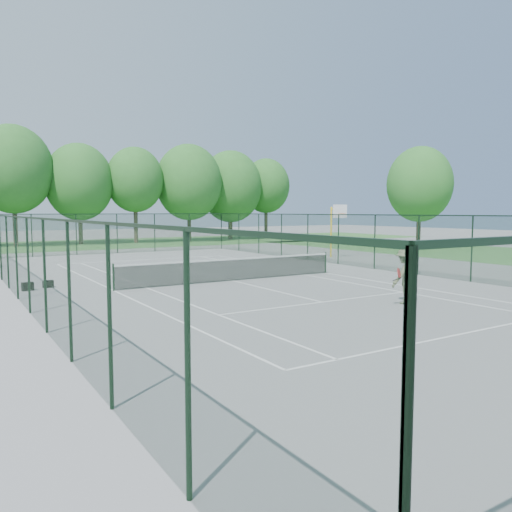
{
  "coord_description": "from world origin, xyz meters",
  "views": [
    {
      "loc": [
        -11.16,
        -19.85,
        3.18
      ],
      "look_at": [
        0.0,
        -2.0,
        1.3
      ],
      "focal_mm": 35.0,
      "sensor_mm": 36.0,
      "label": 1
    }
  ],
  "objects_px": {
    "basketball_goal": "(336,220)",
    "tennis_net": "(233,268)",
    "sports_bag_a": "(28,286)",
    "tennis_player": "(405,276)"
  },
  "relations": [
    {
      "from": "tennis_net",
      "to": "tennis_player",
      "type": "xyz_separation_m",
      "value": [
        2.26,
        -8.13,
        0.39
      ]
    },
    {
      "from": "tennis_net",
      "to": "basketball_goal",
      "type": "bearing_deg",
      "value": 28.38
    },
    {
      "from": "tennis_player",
      "to": "sports_bag_a",
      "type": "bearing_deg",
      "value": 136.8
    },
    {
      "from": "tennis_net",
      "to": "sports_bag_a",
      "type": "bearing_deg",
      "value": 167.27
    },
    {
      "from": "tennis_net",
      "to": "tennis_player",
      "type": "bearing_deg",
      "value": -74.48
    },
    {
      "from": "tennis_net",
      "to": "tennis_player",
      "type": "distance_m",
      "value": 8.44
    },
    {
      "from": "basketball_goal",
      "to": "sports_bag_a",
      "type": "height_order",
      "value": "basketball_goal"
    },
    {
      "from": "basketball_goal",
      "to": "sports_bag_a",
      "type": "relative_size",
      "value": 8.62
    },
    {
      "from": "tennis_net",
      "to": "basketball_goal",
      "type": "xyz_separation_m",
      "value": [
        11.68,
        6.31,
        1.99
      ]
    },
    {
      "from": "basketball_goal",
      "to": "tennis_net",
      "type": "bearing_deg",
      "value": -151.62
    }
  ]
}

